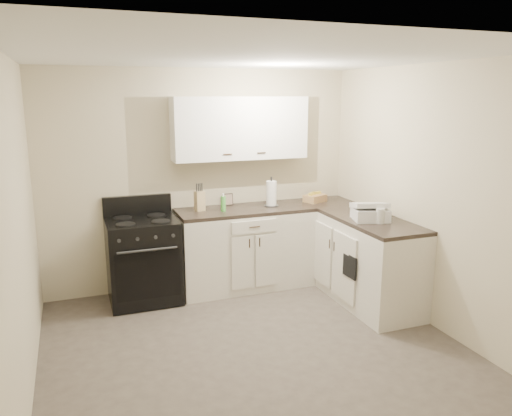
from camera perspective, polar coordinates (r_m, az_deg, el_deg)
name	(u,v)px	position (r m, az deg, el deg)	size (l,w,h in m)	color
floor	(256,351)	(4.57, 0.00, -16.04)	(3.60, 3.60, 0.00)	#473F38
ceiling	(256,56)	(4.02, 0.00, 17.00)	(3.60, 3.60, 0.00)	white
wall_back	(201,180)	(5.81, -6.25, 3.23)	(3.60, 3.60, 0.00)	beige
wall_right	(433,198)	(5.03, 19.60, 1.08)	(3.60, 3.60, 0.00)	beige
wall_left	(16,234)	(3.89, -25.70, -2.70)	(3.60, 3.60, 0.00)	beige
wall_front	(383,292)	(2.59, 14.30, -9.24)	(3.60, 3.60, 0.00)	beige
base_cabinets_back	(245,249)	(5.83, -1.26, -4.74)	(1.55, 0.60, 0.90)	beige
base_cabinets_right	(355,256)	(5.72, 11.21, -5.35)	(0.60, 1.90, 0.90)	beige
countertop_back	(245,210)	(5.71, -1.29, -0.24)	(1.55, 0.60, 0.04)	black
countertop_right	(356,215)	(5.59, 11.41, -0.76)	(0.60, 1.90, 0.04)	black
upper_cabinets	(240,128)	(5.72, -1.83, 9.11)	(1.55, 0.30, 0.70)	white
stove	(144,260)	(5.55, -12.73, -5.87)	(0.75, 0.64, 0.90)	black
knife_block	(200,201)	(5.60, -6.46, 0.80)	(0.10, 0.09, 0.22)	tan
paper_towel	(271,194)	(5.80, 1.76, 1.66)	(0.12, 0.12, 0.29)	white
soap_bottle	(223,204)	(5.56, -3.76, 0.49)	(0.06, 0.06, 0.17)	#51B545
picture_frame	(228,199)	(5.86, -3.20, 0.99)	(0.11, 0.01, 0.14)	black
wicker_basket	(315,198)	(6.10, 6.76, 1.12)	(0.26, 0.17, 0.09)	tan
countertop_grill	(370,214)	(5.29, 12.92, -0.68)	(0.34, 0.32, 0.13)	white
glass_jar	(380,216)	(5.18, 14.00, -0.87)	(0.09, 0.09, 0.15)	silver
oven_mitt_near	(352,268)	(5.15, 10.95, -6.72)	(0.02, 0.14, 0.23)	black
oven_mitt_far	(347,265)	(5.24, 10.34, -6.48)	(0.02, 0.13, 0.22)	black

